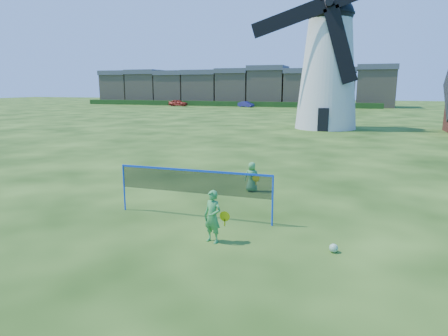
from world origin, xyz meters
name	(u,v)px	position (x,y,z in m)	size (l,w,h in m)	color
ground	(213,217)	(0.00, 0.00, 0.00)	(220.00, 220.00, 0.00)	black
windmill	(328,64)	(1.41, 28.54, 6.08)	(13.98, 5.78, 18.15)	silver
badminton_net	(194,182)	(-0.56, -0.23, 1.14)	(5.05, 0.05, 1.55)	blue
player_girl	(213,217)	(0.69, -1.96, 0.71)	(0.72, 0.48, 1.41)	#3A9347
player_boy	(252,177)	(0.40, 3.39, 0.59)	(0.68, 0.47, 1.17)	#4B9D53
play_ball	(334,248)	(3.79, -1.65, 0.11)	(0.22, 0.22, 0.22)	green
terraced_houses	(237,87)	(-20.15, 72.00, 3.84)	(63.36, 8.40, 8.08)	gray
hedge	(220,104)	(-22.00, 66.00, 0.50)	(62.00, 0.80, 1.00)	#193814
car_left	(178,103)	(-30.06, 63.19, 0.66)	(1.55, 3.86, 1.31)	maroon
car_right	(246,104)	(-16.03, 63.89, 0.55)	(1.15, 3.31, 1.09)	navy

